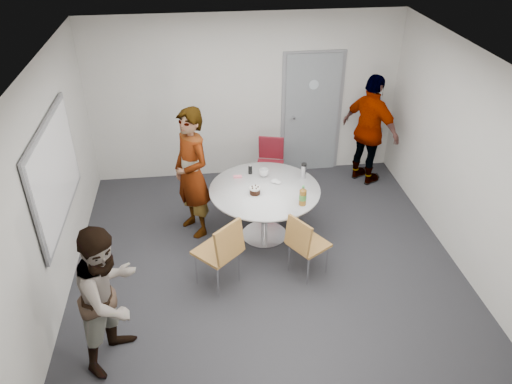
{
  "coord_description": "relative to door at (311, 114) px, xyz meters",
  "views": [
    {
      "loc": [
        -0.77,
        -5.07,
        4.32
      ],
      "look_at": [
        -0.11,
        0.25,
        0.97
      ],
      "focal_mm": 35.0,
      "sensor_mm": 36.0,
      "label": 1
    }
  ],
  "objects": [
    {
      "name": "person_main",
      "position": [
        -2.01,
        -1.61,
        -0.09
      ],
      "size": [
        0.74,
        0.82,
        1.88
      ],
      "primitive_type": "imported",
      "rotation": [
        0.0,
        0.0,
        -1.04
      ],
      "color": "#A5C6EA",
      "rests_on": "floor"
    },
    {
      "name": "chair_far",
      "position": [
        -0.77,
        -0.58,
        -0.49
      ],
      "size": [
        0.52,
        0.55,
        0.88
      ],
      "rotation": [
        0.0,
        0.0,
        2.88
      ],
      "color": "maroon",
      "rests_on": "floor"
    },
    {
      "name": "ceiling",
      "position": [
        -1.1,
        -2.48,
        1.67
      ],
      "size": [
        5.0,
        5.0,
        0.0
      ],
      "primitive_type": "plane",
      "rotation": [
        3.14,
        0.0,
        0.0
      ],
      "color": "silver",
      "rests_on": "wall_back"
    },
    {
      "name": "floor",
      "position": [
        -1.1,
        -2.48,
        -1.03
      ],
      "size": [
        5.0,
        5.0,
        0.0
      ],
      "primitive_type": "plane",
      "color": "#242428",
      "rests_on": "ground"
    },
    {
      "name": "wall_back",
      "position": [
        -1.1,
        0.02,
        0.32
      ],
      "size": [
        5.0,
        0.0,
        5.0
      ],
      "primitive_type": "plane",
      "rotation": [
        1.57,
        0.0,
        0.0
      ],
      "color": "beige",
      "rests_on": "floor"
    },
    {
      "name": "person_right",
      "position": [
        0.85,
        -0.53,
        -0.11
      ],
      "size": [
        0.97,
        1.15,
        1.84
      ],
      "primitive_type": "imported",
      "rotation": [
        0.0,
        0.0,
        2.16
      ],
      "color": "black",
      "rests_on": "floor"
    },
    {
      "name": "door",
      "position": [
        0.0,
        0.0,
        0.0
      ],
      "size": [
        1.02,
        0.17,
        2.12
      ],
      "color": "slate",
      "rests_on": "wall_back"
    },
    {
      "name": "wall_front",
      "position": [
        -1.1,
        -4.98,
        0.32
      ],
      "size": [
        5.0,
        0.0,
        5.0
      ],
      "primitive_type": "plane",
      "rotation": [
        -1.57,
        0.0,
        0.0
      ],
      "color": "beige",
      "rests_on": "floor"
    },
    {
      "name": "wall_left",
      "position": [
        -3.6,
        -2.48,
        0.32
      ],
      "size": [
        0.0,
        5.0,
        5.0
      ],
      "primitive_type": "plane",
      "rotation": [
        1.57,
        0.0,
        1.57
      ],
      "color": "beige",
      "rests_on": "floor"
    },
    {
      "name": "chair_near_right",
      "position": [
        -0.67,
        -2.76,
        -0.49
      ],
      "size": [
        0.61,
        0.59,
        0.88
      ],
      "rotation": [
        0.0,
        0.0,
        -1.0
      ],
      "color": "brown",
      "rests_on": "floor"
    },
    {
      "name": "chair_near_left",
      "position": [
        -1.69,
        -2.85,
        -0.43
      ],
      "size": [
        0.67,
        0.68,
        0.97
      ],
      "rotation": [
        0.0,
        0.0,
        0.75
      ],
      "color": "brown",
      "rests_on": "floor"
    },
    {
      "name": "whiteboard",
      "position": [
        -3.56,
        -2.28,
        0.42
      ],
      "size": [
        0.04,
        1.9,
        1.25
      ],
      "color": "gray",
      "rests_on": "wall_left"
    },
    {
      "name": "table",
      "position": [
        -1.03,
        -1.87,
        -0.35
      ],
      "size": [
        1.51,
        1.51,
        1.06
      ],
      "color": "silver",
      "rests_on": "floor"
    },
    {
      "name": "wall_right",
      "position": [
        1.4,
        -2.48,
        0.32
      ],
      "size": [
        0.0,
        5.0,
        5.0
      ],
      "primitive_type": "plane",
      "rotation": [
        1.57,
        0.0,
        -1.57
      ],
      "color": "beige",
      "rests_on": "floor"
    },
    {
      "name": "person_left",
      "position": [
        -2.86,
        -3.75,
        -0.21
      ],
      "size": [
        0.93,
        1.0,
        1.64
      ],
      "primitive_type": "imported",
      "rotation": [
        0.0,
        0.0,
        1.05
      ],
      "color": "white",
      "rests_on": "floor"
    }
  ]
}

